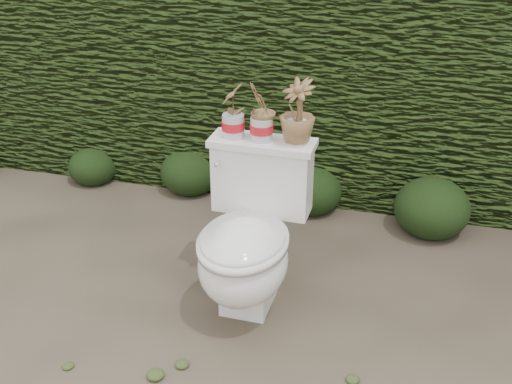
% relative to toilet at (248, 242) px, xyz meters
% --- Properties ---
extents(ground, '(60.00, 60.00, 0.00)m').
position_rel_toilet_xyz_m(ground, '(0.13, -0.03, -0.36)').
color(ground, brown).
rests_on(ground, ground).
extents(hedge, '(8.00, 1.00, 1.60)m').
position_rel_toilet_xyz_m(hedge, '(0.13, 1.57, 0.44)').
color(hedge, '#304617').
rests_on(hedge, ground).
extents(toilet, '(0.50, 0.69, 0.78)m').
position_rel_toilet_xyz_m(toilet, '(0.00, 0.00, 0.00)').
color(toilet, white).
rests_on(toilet, ground).
extents(potted_plant_left, '(0.10, 0.14, 0.25)m').
position_rel_toilet_xyz_m(potted_plant_left, '(-0.14, 0.24, 0.55)').
color(potted_plant_left, '#327A25').
rests_on(potted_plant_left, toilet).
extents(potted_plant_center, '(0.14, 0.17, 0.27)m').
position_rel_toilet_xyz_m(potted_plant_center, '(0.00, 0.24, 0.55)').
color(potted_plant_center, '#327A25').
rests_on(potted_plant_center, toilet).
extents(potted_plant_right, '(0.23, 0.23, 0.29)m').
position_rel_toilet_xyz_m(potted_plant_right, '(0.17, 0.24, 0.57)').
color(potted_plant_right, '#327A25').
rests_on(potted_plant_right, toilet).
extents(liriope_clump_1, '(0.33, 0.33, 0.26)m').
position_rel_toilet_xyz_m(liriope_clump_1, '(-1.38, 1.06, -0.22)').
color(liriope_clump_1, black).
rests_on(liriope_clump_1, ground).
extents(liriope_clump_2, '(0.39, 0.39, 0.31)m').
position_rel_toilet_xyz_m(liriope_clump_2, '(-0.69, 1.10, -0.20)').
color(liriope_clump_2, black).
rests_on(liriope_clump_2, ground).
extents(liriope_clump_3, '(0.38, 0.38, 0.30)m').
position_rel_toilet_xyz_m(liriope_clump_3, '(0.12, 1.04, -0.20)').
color(liriope_clump_3, black).
rests_on(liriope_clump_3, ground).
extents(liriope_clump_4, '(0.44, 0.44, 0.35)m').
position_rel_toilet_xyz_m(liriope_clump_4, '(0.85, 0.95, -0.18)').
color(liriope_clump_4, black).
rests_on(liriope_clump_4, ground).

